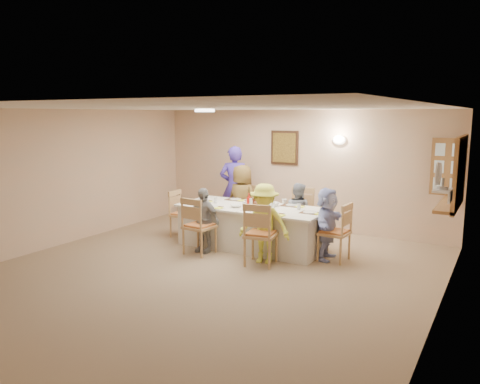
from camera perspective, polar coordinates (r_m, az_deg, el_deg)
The scene contains 49 objects.
ground at distance 7.25m, azimuth -4.25°, elevation -9.95°, with size 7.00×7.00×0.00m, color #997B61.
room_walls at distance 6.89m, azimuth -4.40°, elevation 2.01°, with size 7.00×7.00×7.00m.
wall_picture at distance 10.03m, azimuth 5.44°, elevation 5.40°, with size 0.62×0.05×0.72m.
wall_sconce at distance 9.56m, azimuth 11.99°, elevation 6.23°, with size 0.26×0.09×0.18m, color white.
ceiling_light at distance 8.64m, azimuth -4.33°, elevation 9.87°, with size 0.36×0.36×0.05m, color white.
serving_hatch at distance 8.11m, azimuth 25.21°, elevation 2.16°, with size 0.06×1.50×1.15m, color olive.
hatch_sill at distance 8.20m, azimuth 24.12°, elevation -1.42°, with size 0.30×1.50×0.05m, color olive.
shutter_door at distance 8.89m, azimuth 23.98°, elevation 2.80°, with size 0.55×0.04×1.00m, color olive.
fan_shelf at distance 6.80m, azimuth 23.46°, elevation 0.18°, with size 0.22×0.36×0.03m, color white.
desk_fan at distance 6.78m, azimuth 23.29°, elevation 1.45°, with size 0.30×0.30×0.28m, color #A5A5A8, non-canonical shape.
dining_table at distance 8.53m, azimuth 1.46°, elevation -4.27°, with size 2.68×1.13×0.76m, color silver.
chair_back_left at distance 9.47m, azimuth 0.60°, elevation -2.18°, with size 0.47×0.47×0.99m, color tan, non-canonical shape.
chair_back_right at distance 8.95m, azimuth 7.31°, elevation -2.83°, with size 0.49×0.49×1.02m, color tan, non-canonical shape.
chair_front_left at distance 8.15m, azimuth -4.96°, elevation -4.05°, with size 0.48×0.48×1.01m, color tan, non-canonical shape.
chair_front_right at distance 7.54m, azimuth 2.56°, elevation -5.05°, with size 0.50×0.50×1.03m, color tan, non-canonical shape.
chair_left_end at distance 9.33m, azimuth -6.93°, elevation -2.63°, with size 0.44×0.44×0.92m, color tan, non-canonical shape.
chair_right_end at distance 7.90m, azimuth 11.42°, elevation -4.74°, with size 0.47×0.47×0.98m, color tan, non-canonical shape.
diner_back_left at distance 9.33m, azimuth 0.24°, elevation -1.00°, with size 0.75×0.55×1.42m, color brown.
diner_back_right at distance 8.83m, azimuth 7.02°, elevation -2.58°, with size 0.57×0.45×1.15m, color gray.
diner_front_left at distance 8.23m, azimuth -4.49°, elevation -3.44°, with size 0.70×0.35×1.14m, color gray.
diner_front_right at distance 7.61m, azimuth 2.99°, elevation -3.87°, with size 0.92×0.64×1.30m, color #F6FE50.
diner_right_end at distance 7.91m, azimuth 10.55°, elevation -3.82°, with size 0.42×1.15×1.22m, color #B0BDFB.
caregiver at distance 9.92m, azimuth -0.67°, elevation 0.59°, with size 0.76×0.65×1.75m, color #4633AD.
placemat_fl at distance 8.40m, azimuth -3.50°, elevation -1.83°, with size 0.36×0.27×0.01m, color #472B19.
plate_fl at distance 8.39m, azimuth -3.50°, elevation -1.76°, with size 0.25×0.25×0.02m, color white.
napkin_fl at distance 8.26m, azimuth -2.65°, elevation -1.96°, with size 0.14×0.14×0.01m, color #F2FF35.
placemat_fr at distance 7.81m, azimuth 3.87°, elevation -2.69°, with size 0.38×0.28×0.01m, color #472B19.
plate_fr at distance 7.81m, azimuth 3.87°, elevation -2.62°, with size 0.24×0.24×0.02m, color white.
napkin_fr at distance 7.69m, azimuth 4.91°, elevation -2.85°, with size 0.15×0.15×0.01m, color #F2FF35.
placemat_bl at distance 9.10m, azimuth -0.58°, elevation -0.93°, with size 0.36×0.27×0.01m, color #472B19.
plate_bl at distance 9.09m, azimuth -0.58°, elevation -0.87°, with size 0.22×0.22×0.01m, color white.
napkin_bl at distance 8.96m, azimuth 0.25°, elevation -1.04°, with size 0.14×0.14×0.01m, color #F2FF35.
placemat_br at distance 8.56m, azimuth 6.36°, elevation -1.66°, with size 0.38×0.28×0.01m, color #472B19.
plate_br at distance 8.55m, azimuth 6.36°, elevation -1.59°, with size 0.22×0.22×0.01m, color white.
napkin_br at distance 8.44m, azimuth 7.34°, elevation -1.78°, with size 0.14×0.14×0.01m, color #F2FF35.
placemat_le at distance 9.01m, azimuth -4.68°, elevation -1.06°, with size 0.33×0.25×0.01m, color #472B19.
plate_le at distance 9.01m, azimuth -4.68°, elevation -1.00°, with size 0.24×0.24×0.02m, color white.
napkin_le at distance 8.87m, azimuth -3.90°, elevation -1.18°, with size 0.13×0.13×0.01m, color #F2FF35.
placemat_re at distance 7.98m, azimuth 8.56°, elevation -2.51°, with size 0.33×0.25×0.01m, color #472B19.
plate_re at distance 7.98m, azimuth 8.56°, elevation -2.44°, with size 0.24×0.24×0.01m, color white.
napkin_re at distance 7.87m, azimuth 9.64°, elevation -2.66°, with size 0.13×0.13×0.01m, color #F2FF35.
teacup_a at distance 8.60m, azimuth -4.14°, elevation -1.31°, with size 0.10×0.10×0.08m, color white.
teacup_b at distance 8.72m, azimuth 5.41°, elevation -1.14°, with size 0.12×0.12×0.09m, color white.
bowl_a at distance 8.36m, azimuth -0.50°, elevation -1.70°, with size 0.26×0.26×0.05m, color white.
bowl_b at distance 8.51m, azimuth 4.12°, elevation -1.48°, with size 0.26×0.26×0.07m, color white.
condiment_ketchup at distance 8.44m, azimuth 1.08°, elevation -0.96°, with size 0.10×0.10×0.24m, color red.
condiment_brown at distance 8.47m, azimuth 1.97°, elevation -1.02°, with size 0.13×0.13×0.21m, color #572C17.
condiment_malt at distance 8.36m, azimuth 2.01°, elevation -1.34°, with size 0.14×0.14×0.16m, color #572C17.
drinking_glass at distance 8.55m, azimuth 0.75°, elevation -1.25°, with size 0.07×0.07×0.10m, color silver.
Camera 1 is at (3.87, -5.63, 2.41)m, focal length 35.00 mm.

